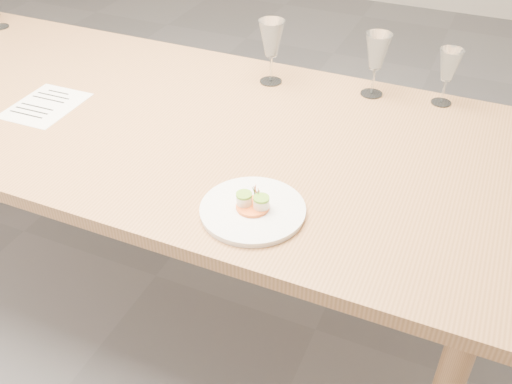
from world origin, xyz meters
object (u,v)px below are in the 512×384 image
at_px(recipe_sheet, 45,105).
at_px(wine_glass_1, 271,40).
at_px(dinner_plate, 253,209).
at_px(wine_glass_3, 449,66).
at_px(dining_table, 134,127).
at_px(wine_glass_2, 377,53).

height_order(recipe_sheet, wine_glass_1, wine_glass_1).
bearing_deg(recipe_sheet, dinner_plate, -16.60).
bearing_deg(wine_glass_1, recipe_sheet, -143.33).
relative_size(recipe_sheet, wine_glass_3, 1.39).
xyz_separation_m(dining_table, wine_glass_1, (0.33, 0.35, 0.22)).
distance_m(dinner_plate, recipe_sheet, 0.86).
height_order(dining_table, wine_glass_2, wine_glass_2).
distance_m(wine_glass_2, wine_glass_3, 0.22).
xyz_separation_m(recipe_sheet, wine_glass_2, (0.93, 0.49, 0.14)).
relative_size(dinner_plate, wine_glass_2, 1.25).
relative_size(dining_table, recipe_sheet, 9.53).
bearing_deg(wine_glass_3, dinner_plate, -113.67).
relative_size(dinner_plate, wine_glass_3, 1.42).
height_order(recipe_sheet, wine_glass_2, wine_glass_2).
height_order(dinner_plate, recipe_sheet, dinner_plate).
height_order(dining_table, wine_glass_3, wine_glass_3).
distance_m(dining_table, recipe_sheet, 0.28).
bearing_deg(wine_glass_1, dining_table, -133.70).
bearing_deg(dinner_plate, wine_glass_3, 66.33).
relative_size(wine_glass_2, wine_glass_3, 1.14).
distance_m(dining_table, dinner_plate, 0.65).
distance_m(dining_table, wine_glass_1, 0.53).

